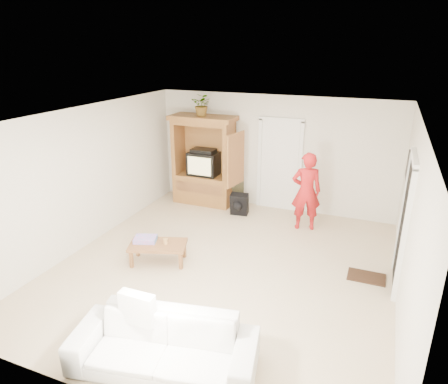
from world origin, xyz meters
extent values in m
plane|color=tan|center=(0.00, 0.00, 0.00)|extent=(6.00, 6.00, 0.00)
plane|color=white|center=(0.00, 0.00, 2.60)|extent=(6.00, 6.00, 0.00)
plane|color=silver|center=(0.00, 3.00, 1.30)|extent=(5.50, 0.00, 5.50)
plane|color=silver|center=(0.00, -3.00, 1.30)|extent=(5.50, 0.00, 5.50)
plane|color=silver|center=(-2.75, 0.00, 1.30)|extent=(0.00, 6.00, 6.00)
plane|color=silver|center=(2.75, 0.00, 1.30)|extent=(0.00, 6.00, 6.00)
cube|color=olive|center=(-1.60, 2.65, 0.35)|extent=(1.40, 0.60, 0.70)
cube|color=olive|center=(-2.25, 2.65, 1.30)|extent=(0.10, 0.60, 1.20)
cube|color=olive|center=(-0.95, 2.65, 1.30)|extent=(0.10, 0.60, 1.20)
cube|color=olive|center=(-1.60, 2.92, 1.30)|extent=(1.40, 0.06, 1.20)
cube|color=olive|center=(-1.60, 2.65, 1.95)|extent=(1.40, 0.60, 0.10)
cube|color=olive|center=(-1.60, 2.65, 2.05)|extent=(1.52, 0.68, 0.10)
cube|color=olive|center=(-0.62, 2.18, 1.30)|extent=(0.16, 0.67, 1.15)
cube|color=black|center=(-1.60, 2.68, 0.97)|extent=(0.70, 0.52, 0.55)
cube|color=tan|center=(-1.60, 2.41, 0.98)|extent=(0.58, 0.02, 0.42)
cube|color=black|center=(-1.60, 2.65, 1.29)|extent=(0.55, 0.35, 0.08)
cube|color=brown|center=(-1.60, 2.37, 0.45)|extent=(1.19, 0.03, 0.25)
cube|color=white|center=(0.15, 2.97, 1.02)|extent=(0.85, 0.05, 2.04)
cube|color=black|center=(2.73, 0.60, 1.02)|extent=(0.05, 0.90, 2.04)
cube|color=black|center=(2.73, 1.90, 1.60)|extent=(0.03, 0.60, 0.48)
cube|color=#382316|center=(2.30, 0.60, 0.01)|extent=(0.60, 0.40, 0.02)
imported|color=#4C7238|center=(-1.60, 2.63, 2.35)|extent=(0.45, 0.39, 0.50)
imported|color=#B5181B|center=(0.95, 2.10, 0.82)|extent=(0.69, 0.55, 1.63)
imported|color=silver|center=(0.21, -2.36, 0.32)|extent=(2.29, 1.24, 0.63)
cube|color=brown|center=(-1.13, -0.27, 0.34)|extent=(1.10, 0.82, 0.05)
cube|color=brown|center=(-1.47, -0.60, 0.16)|extent=(0.07, 0.07, 0.31)
cube|color=brown|center=(-1.60, -0.21, 0.16)|extent=(0.07, 0.07, 0.31)
cube|color=brown|center=(-0.66, -0.32, 0.16)|extent=(0.07, 0.07, 0.31)
cube|color=brown|center=(-0.80, 0.07, 0.16)|extent=(0.07, 0.07, 0.31)
cube|color=#EF4FB2|center=(-1.38, -0.27, 0.40)|extent=(0.45, 0.39, 0.08)
cylinder|color=tan|center=(-1.00, -0.22, 0.41)|extent=(0.08, 0.08, 0.10)
camera|label=1|loc=(2.27, -5.56, 3.61)|focal=32.00mm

